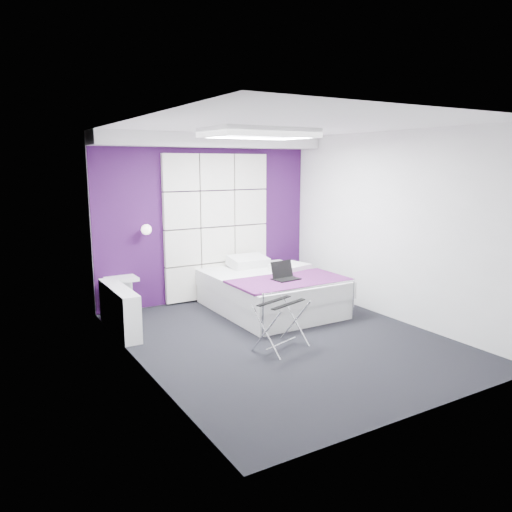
{
  "coord_description": "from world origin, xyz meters",
  "views": [
    {
      "loc": [
        -3.33,
        -4.96,
        2.16
      ],
      "look_at": [
        -0.19,
        0.35,
        1.02
      ],
      "focal_mm": 35.0,
      "sensor_mm": 36.0,
      "label": 1
    }
  ],
  "objects": [
    {
      "name": "wall_left",
      "position": [
        -1.8,
        0.0,
        1.3
      ],
      "size": [
        0.0,
        4.4,
        4.4
      ],
      "primitive_type": "plane",
      "rotation": [
        1.57,
        0.0,
        1.57
      ],
      "color": "silver",
      "rests_on": "floor"
    },
    {
      "name": "floor",
      "position": [
        0.0,
        0.0,
        0.0
      ],
      "size": [
        4.4,
        4.4,
        0.0
      ],
      "primitive_type": "plane",
      "color": "black",
      "rests_on": "ground"
    },
    {
      "name": "skylight",
      "position": [
        0.0,
        0.6,
        2.55
      ],
      "size": [
        1.36,
        0.86,
        0.12
      ],
      "primitive_type": null,
      "color": "white",
      "rests_on": "ceiling"
    },
    {
      "name": "radiator",
      "position": [
        -1.69,
        1.3,
        0.3
      ],
      "size": [
        0.22,
        1.2,
        0.6
      ],
      "primitive_type": "cube",
      "color": "white",
      "rests_on": "floor"
    },
    {
      "name": "ceiling",
      "position": [
        0.0,
        0.0,
        2.6
      ],
      "size": [
        4.4,
        4.4,
        0.0
      ],
      "primitive_type": "plane",
      "rotation": [
        3.14,
        0.0,
        0.0
      ],
      "color": "white",
      "rests_on": "wall_back"
    },
    {
      "name": "bed",
      "position": [
        0.53,
        1.15,
        0.29
      ],
      "size": [
        1.64,
        1.98,
        0.7
      ],
      "color": "white",
      "rests_on": "floor"
    },
    {
      "name": "wall_lamp",
      "position": [
        -1.05,
        2.06,
        1.22
      ],
      "size": [
        0.15,
        0.15,
        0.15
      ],
      "primitive_type": "sphere",
      "color": "white",
      "rests_on": "wall_back"
    },
    {
      "name": "wall_right",
      "position": [
        1.8,
        0.0,
        1.3
      ],
      "size": [
        0.0,
        4.4,
        4.4
      ],
      "primitive_type": "plane",
      "rotation": [
        1.57,
        0.0,
        -1.57
      ],
      "color": "silver",
      "rests_on": "floor"
    },
    {
      "name": "nightstand",
      "position": [
        -1.45,
        2.02,
        0.53
      ],
      "size": [
        0.43,
        0.34,
        0.05
      ],
      "primitive_type": "cube",
      "color": "white",
      "rests_on": "wall_back"
    },
    {
      "name": "laptop",
      "position": [
        0.49,
        0.73,
        0.62
      ],
      "size": [
        0.36,
        0.26,
        0.26
      ],
      "rotation": [
        0.0,
        0.0,
        0.1
      ],
      "color": "black",
      "rests_on": "bed"
    },
    {
      "name": "soffit",
      "position": [
        0.0,
        1.95,
        2.5
      ],
      "size": [
        3.58,
        0.5,
        0.2
      ],
      "primitive_type": "cube",
      "color": "white",
      "rests_on": "wall_back"
    },
    {
      "name": "accent_wall",
      "position": [
        0.0,
        2.19,
        1.3
      ],
      "size": [
        3.58,
        0.02,
        2.58
      ],
      "primitive_type": "cube",
      "color": "#350F42",
      "rests_on": "wall_back"
    },
    {
      "name": "headboard",
      "position": [
        0.15,
        2.14,
        1.17
      ],
      "size": [
        1.8,
        0.08,
        2.3
      ],
      "primitive_type": null,
      "color": "silver",
      "rests_on": "wall_back"
    },
    {
      "name": "luggage_rack",
      "position": [
        -0.22,
        -0.27,
        0.29
      ],
      "size": [
        0.58,
        0.43,
        0.57
      ],
      "rotation": [
        0.0,
        0.0,
        0.32
      ],
      "color": "silver",
      "rests_on": "floor"
    },
    {
      "name": "wall_back",
      "position": [
        0.0,
        2.2,
        1.3
      ],
      "size": [
        3.6,
        0.0,
        3.6
      ],
      "primitive_type": "plane",
      "rotation": [
        1.57,
        0.0,
        0.0
      ],
      "color": "silver",
      "rests_on": "floor"
    }
  ]
}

